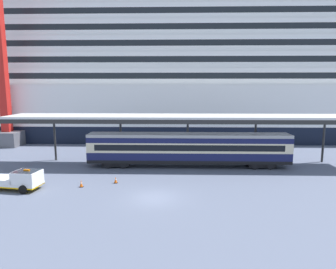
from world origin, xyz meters
name	(u,v)px	position (x,y,z in m)	size (l,w,h in m)	color
ground_plane	(154,198)	(0.00, 0.00, 0.00)	(400.00, 400.00, 0.00)	slate
cruise_ship	(170,77)	(0.50, 40.78, 11.94)	(162.60, 31.62, 36.44)	black
platform_canopy	(189,118)	(3.44, 11.13, 6.02)	(44.03, 5.43, 6.28)	silver
train_carriage	(188,148)	(3.44, 10.71, 2.31)	(24.37, 2.81, 4.11)	black
service_truck	(19,179)	(-13.06, 1.89, 0.99)	(5.44, 2.82, 2.02)	white
traffic_cone_near	(81,184)	(-7.34, 2.74, 0.35)	(0.36, 0.36, 0.71)	black
traffic_cone_mid	(116,180)	(-4.22, 4.07, 0.32)	(0.36, 0.36, 0.65)	black
dockside_crane	(2,33)	(-25.83, 23.46, 18.21)	(11.04, 4.40, 59.93)	#595960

